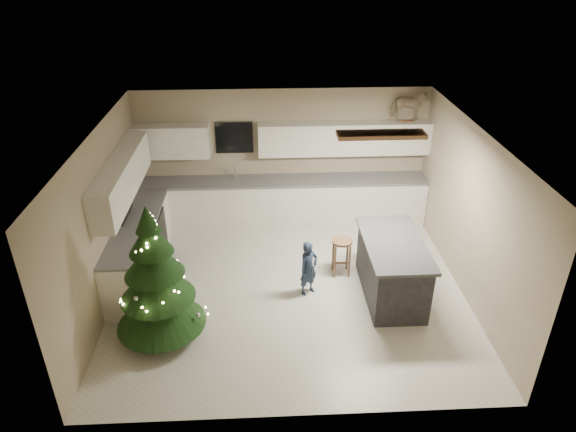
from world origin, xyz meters
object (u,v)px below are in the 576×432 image
at_px(island, 392,268).
at_px(bar_stool, 342,248).
at_px(toddler, 309,268).
at_px(rocking_horse, 409,106).
at_px(christmas_tree, 157,285).

height_order(island, bar_stool, island).
bearing_deg(toddler, rocking_horse, 14.03).
bearing_deg(bar_stool, christmas_tree, -153.55).
xyz_separation_m(christmas_tree, toddler, (2.15, 0.86, -0.38)).
relative_size(island, bar_stool, 2.64).
height_order(christmas_tree, rocking_horse, rocking_horse).
distance_m(bar_stool, christmas_tree, 3.08).
bearing_deg(christmas_tree, bar_stool, 26.45).
bearing_deg(rocking_horse, toddler, 142.73).
bearing_deg(toddler, island, -40.89).
relative_size(bar_stool, christmas_tree, 0.31).
bearing_deg(bar_stool, toddler, -139.41).
bearing_deg(bar_stool, rocking_horse, 53.65).
xyz_separation_m(bar_stool, christmas_tree, (-2.74, -1.36, 0.36)).
height_order(toddler, rocking_horse, rocking_horse).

